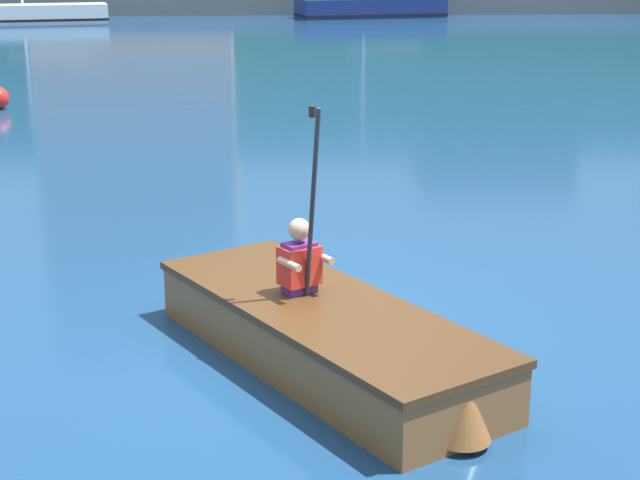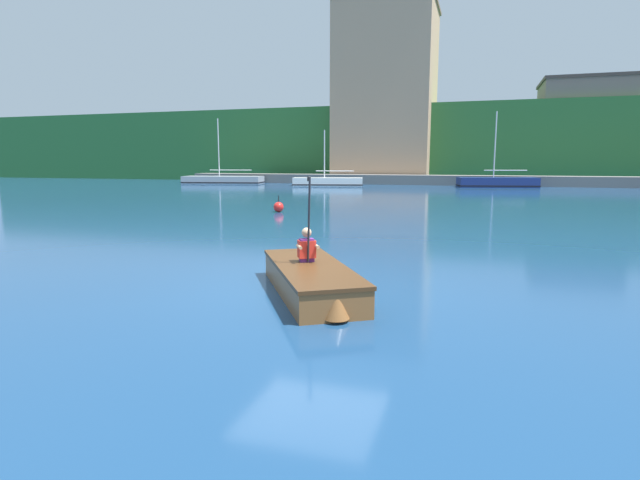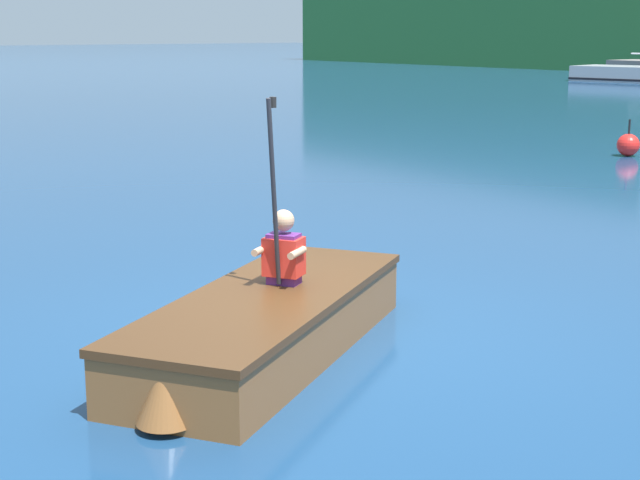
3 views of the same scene
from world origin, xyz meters
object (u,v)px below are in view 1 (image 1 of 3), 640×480
object	(u,v)px
rowboat_foreground	(327,332)
person_paddler	(300,258)
moored_boat_dock_west_inner	(31,14)
moored_boat_dock_west_end	(371,8)

from	to	relation	value
rowboat_foreground	person_paddler	distance (m)	0.60
rowboat_foreground	person_paddler	world-z (taller)	person_paddler
rowboat_foreground	moored_boat_dock_west_inner	bearing A→B (deg)	106.31
moored_boat_dock_west_end	person_paddler	xyz separation A→B (m)	(-4.23, -37.16, 0.36)
moored_boat_dock_west_end	moored_boat_dock_west_inner	size ratio (longest dim) A/B	1.06
person_paddler	moored_boat_dock_west_inner	bearing A→B (deg)	106.16
rowboat_foreground	person_paddler	bearing A→B (deg)	121.71
moored_boat_dock_west_end	person_paddler	world-z (taller)	moored_boat_dock_west_end
moored_boat_dock_west_inner	moored_boat_dock_west_end	bearing A→B (deg)	8.90
moored_boat_dock_west_end	rowboat_foreground	bearing A→B (deg)	-96.16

